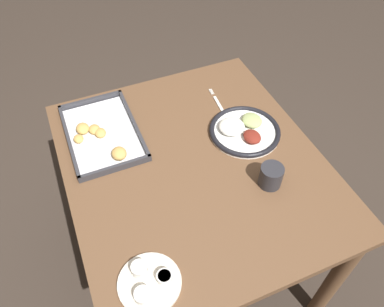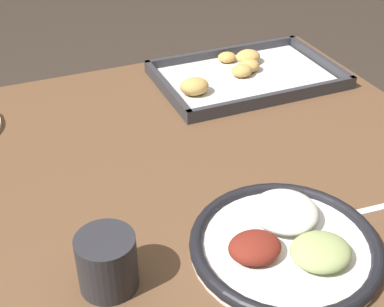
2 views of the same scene
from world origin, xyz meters
TOP-DOWN VIEW (x-y plane):
  - dining_table at (0.00, 0.00)m, footprint 1.03×0.90m
  - dinner_plate at (0.06, -0.24)m, footprint 0.27×0.27m
  - fork at (0.23, -0.22)m, footprint 0.22×0.03m
  - baking_tray at (0.26, 0.27)m, footprint 0.40×0.26m
  - drinking_cup at (-0.18, -0.20)m, footprint 0.08×0.08m

SIDE VIEW (x-z plane):
  - dining_table at x=0.00m, z-range 0.25..0.97m
  - fork at x=0.23m, z-range 0.72..0.73m
  - baking_tray at x=0.26m, z-range 0.71..0.75m
  - dinner_plate at x=0.06m, z-range 0.71..0.76m
  - drinking_cup at x=-0.18m, z-range 0.72..0.80m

